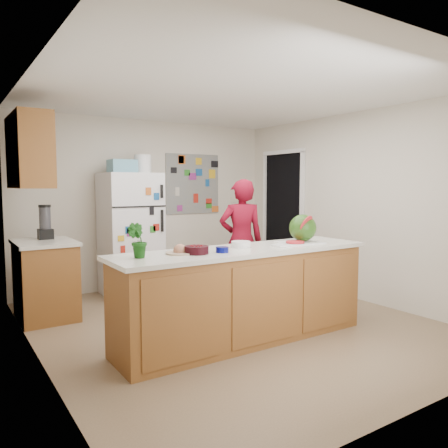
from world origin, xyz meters
TOP-DOWN VIEW (x-y plane):
  - floor at (0.00, 0.00)m, footprint 4.00×4.50m
  - wall_back at (0.00, 2.26)m, footprint 4.00×0.02m
  - wall_left at (-2.01, 0.00)m, footprint 0.02×4.50m
  - wall_right at (2.01, 0.00)m, footprint 0.02×4.50m
  - ceiling at (0.00, 0.00)m, footprint 4.00×4.50m
  - doorway at (1.99, 1.45)m, footprint 0.03×0.85m
  - peninsula_base at (-0.20, -0.50)m, footprint 2.60×0.62m
  - peninsula_top at (-0.20, -0.50)m, footprint 2.68×0.70m
  - side_counter_base at (-1.69, 1.35)m, footprint 0.60×0.80m
  - side_counter_top at (-1.69, 1.35)m, footprint 0.64×0.84m
  - upper_cabinets at (-1.82, 1.30)m, footprint 0.35×1.00m
  - refrigerator at (-0.45, 1.88)m, footprint 0.75×0.70m
  - fridge_top_bin at (-0.55, 1.88)m, footprint 0.35×0.28m
  - photo_collage at (0.75, 2.24)m, footprint 0.95×0.01m
  - person at (0.63, 0.73)m, footprint 0.69×0.58m
  - blender_appliance at (-1.64, 1.51)m, footprint 0.13×0.13m
  - cutting_board at (0.52, -0.50)m, footprint 0.49×0.40m
  - watermelon at (0.58, -0.48)m, footprint 0.29×0.29m
  - watermelon_slice at (0.41, -0.55)m, footprint 0.19×0.19m
  - cherry_bowl at (-0.76, -0.54)m, footprint 0.28×0.28m
  - white_bowl at (-0.19, -0.42)m, footprint 0.23×0.23m
  - cobalt_bowl at (-0.52, -0.60)m, footprint 0.15×0.15m
  - plate at (-0.88, -0.46)m, footprint 0.27×0.27m
  - paper_towel at (0.19, -0.59)m, footprint 0.17×0.15m
  - keys at (0.65, -0.57)m, footprint 0.11×0.08m
  - potted_plant at (-1.28, -0.45)m, footprint 0.21×0.21m

SIDE VIEW (x-z plane):
  - floor at x=0.00m, z-range -0.02..0.00m
  - side_counter_base at x=-1.69m, z-range 0.00..0.86m
  - peninsula_base at x=-0.20m, z-range 0.00..0.88m
  - person at x=0.63m, z-range 0.00..1.61m
  - refrigerator at x=-0.45m, z-range 0.00..1.70m
  - side_counter_top at x=-1.69m, z-range 0.86..0.90m
  - peninsula_top at x=-0.20m, z-range 0.88..0.92m
  - cutting_board at x=0.52m, z-range 0.92..0.93m
  - keys at x=0.65m, z-range 0.92..0.93m
  - plate at x=-0.88m, z-range 0.92..0.94m
  - paper_towel at x=0.19m, z-range 0.92..0.94m
  - watermelon_slice at x=0.41m, z-range 0.93..0.95m
  - cobalt_bowl at x=-0.52m, z-range 0.92..0.97m
  - white_bowl at x=-0.19m, z-range 0.92..0.98m
  - cherry_bowl at x=-0.76m, z-range 0.92..0.99m
  - doorway at x=1.99m, z-range 0.00..2.04m
  - potted_plant at x=-1.28m, z-range 0.92..1.22m
  - watermelon at x=0.58m, z-range 0.93..1.22m
  - blender_appliance at x=-1.64m, z-range 0.90..1.28m
  - wall_back at x=0.00m, z-range 0.00..2.50m
  - wall_left at x=-2.01m, z-range 0.00..2.50m
  - wall_right at x=2.01m, z-range 0.00..2.50m
  - photo_collage at x=0.75m, z-range 1.08..2.02m
  - fridge_top_bin at x=-0.55m, z-range 1.70..1.88m
  - upper_cabinets at x=-1.82m, z-range 1.50..2.30m
  - ceiling at x=0.00m, z-range 2.50..2.52m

